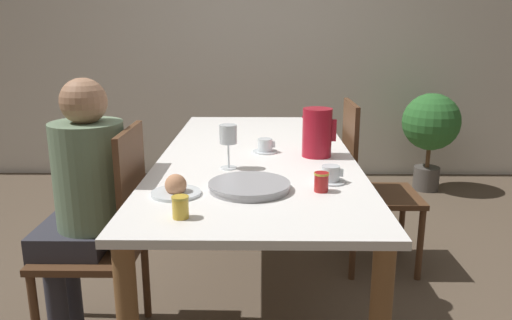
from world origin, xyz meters
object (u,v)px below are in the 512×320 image
Objects in this scene: jam_jar_red at (321,181)px; serving_tray at (249,186)px; teacup_across at (265,147)px; potted_plant at (431,126)px; wine_glass_water at (228,136)px; red_pitcher at (317,132)px; bread_plate at (176,188)px; person_seated at (84,192)px; teacup_near_person at (331,175)px; jam_jar_amber at (180,206)px; chair_person_side at (108,235)px; chair_opposite at (368,183)px.

serving_tray is at bearing 177.28° from jam_jar_red.
teacup_across is 0.14× the size of potted_plant.
serving_tray is (0.10, -0.30, -0.13)m from wine_glass_water.
jam_jar_red is (-0.04, -0.53, -0.08)m from red_pitcher.
red_pitcher is 1.25× the size of bread_plate.
person_seated is 3.08m from potted_plant.
jam_jar_amber is (-0.53, -0.39, 0.01)m from teacup_near_person.
teacup_across reaches higher than serving_tray.
chair_person_side is at bearing -149.58° from teacup_across.
bread_plate is (0.35, -0.25, 0.30)m from chair_person_side.
jam_jar_red is at bearing -103.10° from chair_person_side.
chair_opposite is 1.54m from jam_jar_amber.
chair_opposite reaches higher than potted_plant.
chair_opposite is (1.27, 0.76, 0.00)m from chair_person_side.
serving_tray is (-0.31, -0.52, -0.10)m from red_pitcher.
red_pitcher reaches higher than serving_tray.
serving_tray is 0.37× the size of potted_plant.
wine_glass_water reaches higher than jam_jar_red.
teacup_near_person is at bearing -62.42° from teacup_across.
serving_tray is (-0.32, -0.10, -0.01)m from teacup_near_person.
potted_plant reaches higher than serving_tray.
teacup_across is at bearing 61.28° from wine_glass_water.
jam_jar_amber is at bearing -135.28° from person_seated.
chair_person_side is at bearing 162.59° from serving_tray.
chair_opposite is 1.40m from bread_plate.
chair_person_side reaches higher than teacup_near_person.
jam_jar_red is (0.21, -0.60, 0.01)m from teacup_across.
wine_glass_water is at bearing -118.72° from teacup_across.
jam_jar_red is at bearing -40.38° from wine_glass_water.
chair_opposite reaches higher than wine_glass_water.
bread_plate is at bearing -125.56° from potted_plant.
potted_plant is (1.42, 1.79, -0.25)m from teacup_across.
jam_jar_red reaches higher than serving_tray.
person_seated reaches higher than chair_opposite.
chair_opposite is 8.00× the size of teacup_near_person.
wine_glass_water is at bearing -78.44° from chair_person_side.
chair_person_side is at bearing -168.44° from wine_glass_water.
red_pitcher is at bearing 85.91° from jam_jar_red.
teacup_across is at bearing 83.94° from serving_tray.
person_seated is 16.11× the size of jam_jar_red.
jam_jar_red is 2.70m from potted_plant.
jam_jar_red is at bearing -22.06° from chair_opposite.
serving_tray is at bearing 53.37° from jam_jar_amber.
chair_person_side is 8.00× the size of teacup_near_person.
teacup_across is at bearing 63.02° from bread_plate.
potted_plant is (2.09, 2.19, 0.05)m from chair_person_side.
person_seated reaches higher than teacup_across.
bread_plate is (-0.33, -0.65, -0.01)m from teacup_across.
chair_person_side is 0.84m from teacup_across.
chair_opposite is 0.68m from red_pitcher.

